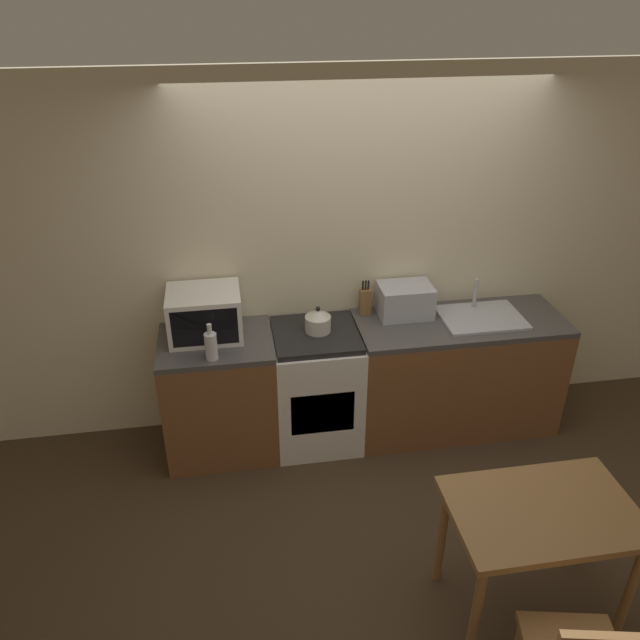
% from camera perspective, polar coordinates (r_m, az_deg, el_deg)
% --- Properties ---
extents(ground_plane, '(16.00, 16.00, 0.00)m').
position_cam_1_polar(ground_plane, '(4.44, 5.73, -14.80)').
color(ground_plane, '#3D2D1E').
extents(wall_back, '(10.00, 0.06, 2.60)m').
position_cam_1_polar(wall_back, '(4.49, 3.54, 5.84)').
color(wall_back, beige).
rests_on(wall_back, ground_plane).
extents(counter_left_run, '(0.77, 0.62, 0.90)m').
position_cam_1_polar(counter_left_run, '(4.51, -9.13, -6.77)').
color(counter_left_run, brown).
rests_on(counter_left_run, ground_plane).
extents(counter_right_run, '(1.50, 0.62, 0.90)m').
position_cam_1_polar(counter_right_run, '(4.80, 12.22, -4.74)').
color(counter_right_run, brown).
rests_on(counter_right_run, ground_plane).
extents(stove_range, '(0.61, 0.62, 0.90)m').
position_cam_1_polar(stove_range, '(4.55, -0.38, -6.08)').
color(stove_range, silver).
rests_on(stove_range, ground_plane).
extents(kettle, '(0.18, 0.18, 0.19)m').
position_cam_1_polar(kettle, '(4.28, -0.19, -0.06)').
color(kettle, beige).
rests_on(kettle, stove_range).
extents(microwave, '(0.49, 0.40, 0.33)m').
position_cam_1_polar(microwave, '(4.27, -10.49, 0.56)').
color(microwave, silver).
rests_on(microwave, counter_left_run).
extents(bottle, '(0.08, 0.08, 0.25)m').
position_cam_1_polar(bottle, '(4.03, -9.94, -2.31)').
color(bottle, silver).
rests_on(bottle, counter_left_run).
extents(knife_block, '(0.08, 0.07, 0.26)m').
position_cam_1_polar(knife_block, '(4.51, 4.14, 1.74)').
color(knife_block, brown).
rests_on(knife_block, counter_right_run).
extents(toaster_oven, '(0.38, 0.27, 0.23)m').
position_cam_1_polar(toaster_oven, '(4.52, 7.79, 1.78)').
color(toaster_oven, '#ADAFB5').
rests_on(toaster_oven, counter_right_run).
extents(sink_basin, '(0.58, 0.44, 0.24)m').
position_cam_1_polar(sink_basin, '(4.62, 14.52, 0.30)').
color(sink_basin, '#ADAFB5').
rests_on(sink_basin, counter_right_run).
extents(dining_table, '(0.94, 0.62, 0.73)m').
position_cam_1_polar(dining_table, '(3.50, 19.52, -17.13)').
color(dining_table, brown).
rests_on(dining_table, ground_plane).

